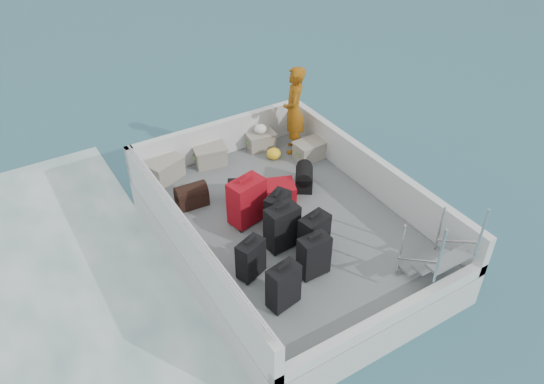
{
  "coord_description": "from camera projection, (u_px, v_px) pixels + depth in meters",
  "views": [
    {
      "loc": [
        -3.7,
        -5.54,
        6.15
      ],
      "look_at": [
        -0.06,
        0.39,
        1.0
      ],
      "focal_mm": 35.0,
      "sensor_mm": 36.0,
      "label": 1
    }
  ],
  "objects": [
    {
      "name": "crate_3",
      "position": [
        310.0,
        151.0,
        10.09
      ],
      "size": [
        0.56,
        0.4,
        0.33
      ],
      "primitive_type": "cube",
      "rotation": [
        0.0,
        0.0,
        0.04
      ],
      "color": "gray",
      "rests_on": "deck"
    },
    {
      "name": "deck_fittings",
      "position": [
        317.0,
        207.0,
        8.35
      ],
      "size": [
        3.6,
        5.0,
        0.9
      ],
      "color": "silver",
      "rests_on": "deck"
    },
    {
      "name": "duffel_2",
      "position": [
        304.0,
        179.0,
        9.34
      ],
      "size": [
        0.53,
        0.58,
        0.32
      ],
      "primitive_type": null,
      "rotation": [
        0.0,
        0.0,
        0.96
      ],
      "color": "black",
      "rests_on": "deck"
    },
    {
      "name": "duffel_0",
      "position": [
        192.0,
        197.0,
        8.92
      ],
      "size": [
        0.54,
        0.34,
        0.32
      ],
      "primitive_type": null,
      "rotation": [
        0.0,
        0.0,
        -0.07
      ],
      "color": "black",
      "rests_on": "deck"
    },
    {
      "name": "suitcase_1",
      "position": [
        251.0,
        259.0,
        7.5
      ],
      "size": [
        0.47,
        0.37,
        0.62
      ],
      "primitive_type": "cube",
      "rotation": [
        0.0,
        0.0,
        0.36
      ],
      "color": "black",
      "rests_on": "deck"
    },
    {
      "name": "suitcase_4",
      "position": [
        282.0,
        228.0,
        7.96
      ],
      "size": [
        0.52,
        0.33,
        0.73
      ],
      "primitive_type": "cube",
      "rotation": [
        0.0,
        0.0,
        0.08
      ],
      "color": "black",
      "rests_on": "deck"
    },
    {
      "name": "passenger",
      "position": [
        294.0,
        111.0,
        9.92
      ],
      "size": [
        0.69,
        0.75,
        1.71
      ],
      "primitive_type": "imported",
      "rotation": [
        0.0,
        0.0,
        -2.17
      ],
      "color": "#C56F12",
      "rests_on": "deck"
    },
    {
      "name": "crate_0",
      "position": [
        165.0,
        170.0,
        9.53
      ],
      "size": [
        0.73,
        0.62,
        0.37
      ],
      "primitive_type": "cube",
      "rotation": [
        0.0,
        0.0,
        0.37
      ],
      "color": "gray",
      "rests_on": "deck"
    },
    {
      "name": "crate_1",
      "position": [
        210.0,
        156.0,
        9.92
      ],
      "size": [
        0.63,
        0.49,
        0.34
      ],
      "primitive_type": "cube",
      "rotation": [
        0.0,
        0.0,
        -0.19
      ],
      "color": "gray",
      "rests_on": "deck"
    },
    {
      "name": "ground",
      "position": [
        287.0,
        250.0,
        9.01
      ],
      "size": [
        160.0,
        160.0,
        0.0
      ],
      "primitive_type": "plane",
      "color": "navy",
      "rests_on": "ground"
    },
    {
      "name": "deck",
      "position": [
        288.0,
        222.0,
        8.65
      ],
      "size": [
        3.3,
        4.7,
        0.02
      ],
      "primitive_type": "cube",
      "color": "slate",
      "rests_on": "ferry_hull"
    },
    {
      "name": "suitcase_5",
      "position": [
        247.0,
        202.0,
        8.43
      ],
      "size": [
        0.64,
        0.47,
        0.79
      ],
      "primitive_type": "cube",
      "rotation": [
        0.0,
        0.0,
        0.24
      ],
      "color": "#9F0C16",
      "rests_on": "deck"
    },
    {
      "name": "suitcase_6",
      "position": [
        314.0,
        234.0,
        7.93
      ],
      "size": [
        0.5,
        0.36,
        0.63
      ],
      "primitive_type": "cube",
      "rotation": [
        0.0,
        0.0,
        0.21
      ],
      "color": "black",
      "rests_on": "deck"
    },
    {
      "name": "suitcase_0",
      "position": [
        283.0,
        287.0,
        7.03
      ],
      "size": [
        0.47,
        0.32,
        0.67
      ],
      "primitive_type": "cube",
      "rotation": [
        0.0,
        0.0,
        0.18
      ],
      "color": "black",
      "rests_on": "deck"
    },
    {
      "name": "yellow_bag",
      "position": [
        274.0,
        154.0,
        10.11
      ],
      "size": [
        0.28,
        0.26,
        0.22
      ],
      "primitive_type": "ellipsoid",
      "color": "yellow",
      "rests_on": "deck"
    },
    {
      "name": "suitcase_8",
      "position": [
        275.0,
        191.0,
        9.1
      ],
      "size": [
        0.8,
        0.67,
        0.27
      ],
      "primitive_type": "cube",
      "rotation": [
        0.0,
        0.0,
        1.2
      ],
      "color": "#9F0C16",
      "rests_on": "deck"
    },
    {
      "name": "suitcase_7",
      "position": [
        278.0,
        211.0,
        8.36
      ],
      "size": [
        0.51,
        0.44,
        0.63
      ],
      "primitive_type": "cube",
      "rotation": [
        0.0,
        0.0,
        0.5
      ],
      "color": "black",
      "rests_on": "deck"
    },
    {
      "name": "white_bag",
      "position": [
        260.0,
        130.0,
        10.24
      ],
      "size": [
        0.24,
        0.24,
        0.18
      ],
      "primitive_type": "ellipsoid",
      "color": "white",
      "rests_on": "crate_2"
    },
    {
      "name": "suitcase_3",
      "position": [
        314.0,
        256.0,
        7.51
      ],
      "size": [
        0.44,
        0.26,
        0.67
      ],
      "primitive_type": "cube",
      "rotation": [
        0.0,
        0.0,
        0.01
      ],
      "color": "black",
      "rests_on": "deck"
    },
    {
      "name": "crate_2",
      "position": [
        261.0,
        141.0,
        10.39
      ],
      "size": [
        0.56,
        0.42,
        0.31
      ],
      "primitive_type": "cube",
      "rotation": [
        0.0,
        0.0,
        -0.13
      ],
      "color": "gray",
      "rests_on": "deck"
    },
    {
      "name": "duffel_1",
      "position": [
        242.0,
        192.0,
        9.04
      ],
      "size": [
        0.57,
        0.49,
        0.32
      ],
      "primitive_type": null,
      "rotation": [
        0.0,
        0.0,
        -0.5
      ],
      "color": "black",
      "rests_on": "deck"
    },
    {
      "name": "ferry_hull",
      "position": [
        287.0,
        237.0,
        8.83
      ],
      "size": [
        3.6,
        5.0,
        0.6
      ],
      "primitive_type": "cube",
      "color": "silver",
      "rests_on": "ground"
    }
  ]
}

